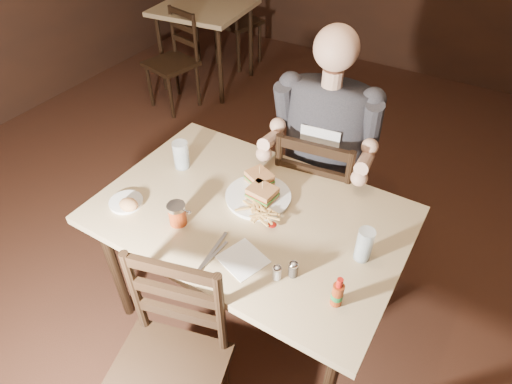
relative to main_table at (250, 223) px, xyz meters
The scene contains 24 objects.
room_shell 0.71m from the main_table, 39.97° to the right, with size 7.00×7.00×7.00m.
main_table is the anchor object (origin of this frame).
bg_table 2.77m from the main_table, 130.30° to the left, with size 0.87×0.87×0.77m.
chair_far 0.64m from the main_table, 81.33° to the left, with size 0.44×0.48×0.94m, color black, non-canonical shape.
chair_near 0.73m from the main_table, 87.16° to the right, with size 0.43×0.47×0.93m, color black, non-canonical shape.
bg_chair_far 3.22m from the main_table, 123.94° to the left, with size 0.42×0.46×0.90m, color black, non-canonical shape.
bg_chair_near 2.40m from the main_table, 138.90° to the left, with size 0.39×0.43×0.84m, color black, non-canonical shape.
diner 0.61m from the main_table, 79.90° to the left, with size 0.54×0.43×0.94m, color #313036, non-canonical shape.
dinner_plate 0.12m from the main_table, 98.83° to the left, with size 0.29×0.29×0.02m, color white.
sandwich_left 0.23m from the main_table, 107.66° to the left, with size 0.11×0.09×0.10m, color #BA7D43, non-canonical shape.
sandwich_right 0.16m from the main_table, 83.64° to the left, with size 0.12×0.10×0.10m, color #BA7D43, non-canonical shape.
fries_pile 0.12m from the main_table, ahead, with size 0.23×0.16×0.04m, color tan, non-canonical shape.
ketchup_dollop 0.16m from the main_table, 15.59° to the right, with size 0.04×0.04×0.01m, color maroon.
glass_left 0.49m from the main_table, 166.99° to the left, with size 0.08×0.08×0.14m, color silver.
glass_right 0.53m from the main_table, ahead, with size 0.07×0.07×0.15m, color silver.
hot_sauce 0.58m from the main_table, 25.45° to the right, with size 0.04×0.04×0.14m, color maroon, non-canonical shape.
salt_shaker 0.38m from the main_table, 42.76° to the right, with size 0.03×0.03×0.06m, color white, non-canonical shape.
pepper_shaker 0.39m from the main_table, 33.32° to the right, with size 0.04×0.04×0.07m, color #38332D, non-canonical shape.
syrup_dispenser 0.34m from the main_table, 137.14° to the right, with size 0.08×0.08×0.10m, color maroon, non-canonical shape.
napkin 0.28m from the main_table, 64.57° to the right, with size 0.17×0.15×0.00m, color white.
knife 0.29m from the main_table, 91.59° to the right, with size 0.01×0.23×0.01m, color silver.
fork 0.29m from the main_table, 88.55° to the right, with size 0.01×0.16×0.00m, color silver.
side_plate 0.57m from the main_table, 154.63° to the right, with size 0.15×0.15×0.01m, color white.
bread_roll 0.54m from the main_table, 150.02° to the right, with size 0.09×0.07×0.05m, color tan.
Camera 1 is at (0.64, -1.09, 2.08)m, focal length 30.00 mm.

